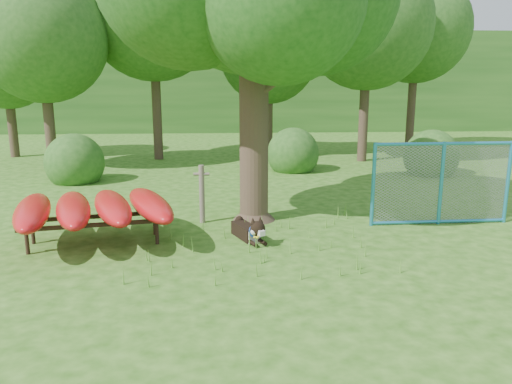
{
  "coord_description": "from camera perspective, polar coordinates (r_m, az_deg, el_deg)",
  "views": [
    {
      "loc": [
        -0.41,
        -8.05,
        3.07
      ],
      "look_at": [
        0.2,
        1.2,
        1.0
      ],
      "focal_mm": 35.0,
      "sensor_mm": 36.0,
      "label": 1
    }
  ],
  "objects": [
    {
      "name": "bg_tree_f",
      "position": [
        22.74,
        -26.7,
        12.96
      ],
      "size": [
        3.6,
        3.6,
        5.55
      ],
      "color": "#37281E",
      "rests_on": "ground"
    },
    {
      "name": "wooded_hillside",
      "position": [
        36.05,
        -3.19,
        12.47
      ],
      "size": [
        80.0,
        12.0,
        6.0
      ],
      "primitive_type": "cube",
      "color": "#23501A",
      "rests_on": "ground"
    },
    {
      "name": "shrub_left",
      "position": [
        16.5,
        -19.86,
        1.11
      ],
      "size": [
        1.8,
        1.8,
        1.8
      ],
      "primitive_type": "sphere",
      "color": "#23501A",
      "rests_on": "ground"
    },
    {
      "name": "ground",
      "position": [
        8.62,
        -0.81,
        -8.27
      ],
      "size": [
        80.0,
        80.0,
        0.0
      ],
      "primitive_type": "plane",
      "color": "#245210",
      "rests_on": "ground"
    },
    {
      "name": "bg_tree_b",
      "position": [
        20.37,
        -11.73,
        19.51
      ],
      "size": [
        5.2,
        5.2,
        8.22
      ],
      "color": "#37281E",
      "rests_on": "ground"
    },
    {
      "name": "wildflower_clump",
      "position": [
        9.33,
        0.02,
        -5.3
      ],
      "size": [
        0.12,
        0.11,
        0.25
      ],
      "rotation": [
        0.0,
        0.0,
        -0.04
      ],
      "color": "#57902F",
      "rests_on": "ground"
    },
    {
      "name": "shrub_right",
      "position": [
        17.74,
        19.23,
        1.92
      ],
      "size": [
        1.8,
        1.8,
        1.8
      ],
      "primitive_type": "sphere",
      "color": "#23501A",
      "rests_on": "ground"
    },
    {
      "name": "bg_tree_d",
      "position": [
        19.9,
        12.66,
        18.12
      ],
      "size": [
        4.8,
        4.8,
        7.5
      ],
      "color": "#37281E",
      "rests_on": "ground"
    },
    {
      "name": "bg_tree_e",
      "position": [
        23.69,
        17.87,
        17.25
      ],
      "size": [
        4.6,
        4.6,
        7.55
      ],
      "color": "#37281E",
      "rests_on": "ground"
    },
    {
      "name": "bg_tree_a",
      "position": [
        19.1,
        -23.29,
        15.86
      ],
      "size": [
        4.4,
        4.4,
        6.7
      ],
      "color": "#37281E",
      "rests_on": "ground"
    },
    {
      "name": "shrub_mid",
      "position": [
        17.49,
        4.21,
        2.45
      ],
      "size": [
        1.8,
        1.8,
        1.8
      ],
      "primitive_type": "sphere",
      "color": "#23501A",
      "rests_on": "ground"
    },
    {
      "name": "husky_dog",
      "position": [
        9.8,
        -0.7,
        -4.44
      ],
      "size": [
        0.67,
        1.22,
        0.56
      ],
      "rotation": [
        0.0,
        0.0,
        0.4
      ],
      "color": "black",
      "rests_on": "ground"
    },
    {
      "name": "fence_section",
      "position": [
        11.48,
        20.42,
        0.93
      ],
      "size": [
        3.09,
        0.15,
        3.01
      ],
      "rotation": [
        0.0,
        0.0,
        0.02
      ],
      "color": "teal",
      "rests_on": "ground"
    },
    {
      "name": "bg_tree_c",
      "position": [
        21.16,
        1.47,
        15.4
      ],
      "size": [
        4.0,
        4.0,
        6.12
      ],
      "color": "#37281E",
      "rests_on": "ground"
    },
    {
      "name": "kayak_rack",
      "position": [
        9.96,
        -18.13,
        -1.79
      ],
      "size": [
        3.5,
        3.12,
        0.92
      ],
      "rotation": [
        0.0,
        0.0,
        0.19
      ],
      "color": "black",
      "rests_on": "ground"
    },
    {
      "name": "wooden_post",
      "position": [
        10.98,
        -6.21,
        -0.05
      ],
      "size": [
        0.35,
        0.12,
        1.29
      ],
      "rotation": [
        0.0,
        0.0,
        -0.03
      ],
      "color": "brown",
      "rests_on": "ground"
    }
  ]
}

